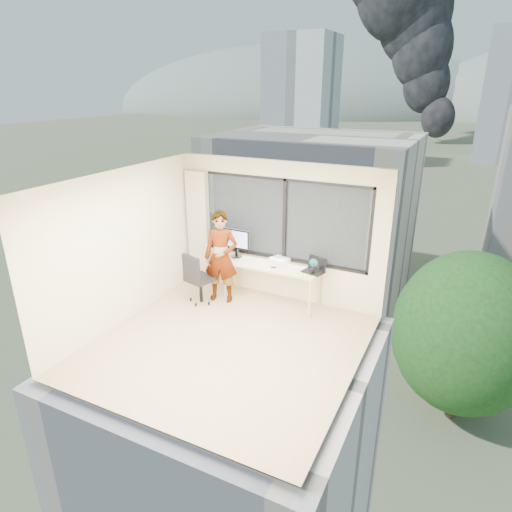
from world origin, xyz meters
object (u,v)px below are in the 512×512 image
Objects in this scene: person at (221,257)px; chair at (200,277)px; desk at (272,283)px; laptop at (313,266)px; monitor at (236,243)px; game_console at (280,260)px; handbag at (317,263)px.

chair is at bearing -154.53° from person.
desk is 1.79× the size of chair.
person reaches higher than desk.
person is at bearing -154.13° from laptop.
chair is at bearing -119.81° from monitor.
desk is at bearing -92.07° from game_console.
monitor is at bearing 74.38° from chair.
game_console is 0.76m from laptop.
person is 1.71m from laptop.
chair is 3.62× the size of handbag.
person reaches higher than monitor.
chair reaches higher than handbag.
person is 1.09m from game_console.
laptop is 0.18m from handbag.
person is at bearing -158.13° from desk.
game_console is at bearing 8.81° from monitor.
laptop is at bearing 4.25° from game_console.
chair is at bearing -148.93° from laptop.
person is (-0.87, -0.35, 0.49)m from desk.
laptop is (0.80, -0.00, 0.49)m from desk.
person is 0.46m from monitor.
desk is at bearing 7.73° from person.
desk is at bearing -166.09° from laptop.
person is at bearing 54.71° from chair.
game_console is (0.85, 0.12, -0.24)m from monitor.
laptop reaches higher than desk.
handbag is (1.58, 0.11, -0.17)m from monitor.
desk is 4.64× the size of laptop.
desk is 0.95m from handbag.
chair is 2.59× the size of laptop.
chair reaches higher than laptop.
desk is 1.06m from person.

